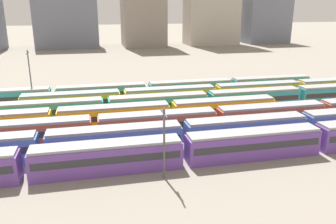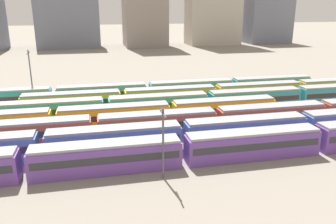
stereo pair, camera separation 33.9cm
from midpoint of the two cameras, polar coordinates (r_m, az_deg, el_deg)
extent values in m
plane|color=gray|center=(57.85, -17.75, -3.07)|extent=(600.00, 600.00, 0.00)
cube|color=#6B429E|center=(42.43, -9.84, -7.57)|extent=(18.00, 3.00, 3.40)
cube|color=#2D2D33|center=(42.26, -9.87, -7.06)|extent=(17.20, 3.06, 0.90)
cube|color=#939399|center=(41.68, -9.97, -5.23)|extent=(17.60, 2.70, 0.35)
cube|color=#6B429E|center=(46.85, 14.00, -5.37)|extent=(18.00, 3.00, 3.40)
cube|color=#2D2D33|center=(46.70, 14.03, -4.91)|extent=(17.20, 3.06, 0.90)
cube|color=#939399|center=(46.18, 14.17, -3.22)|extent=(17.60, 2.70, 0.35)
cube|color=#4C70BC|center=(47.25, -8.55, -4.83)|extent=(18.00, 3.00, 3.40)
cube|color=#2D2D33|center=(47.09, -8.57, -4.37)|extent=(17.20, 3.06, 0.90)
cube|color=#939399|center=(46.57, -8.65, -2.70)|extent=(17.60, 2.70, 0.35)
cube|color=#4C70BC|center=(51.75, 12.83, -3.08)|extent=(18.00, 3.00, 3.40)
cube|color=#2D2D33|center=(51.61, 12.86, -2.65)|extent=(17.20, 3.06, 0.90)
cube|color=#939399|center=(51.13, 12.97, -1.11)|extent=(17.60, 2.70, 0.35)
cube|color=#BC4C38|center=(52.95, -22.12, -3.49)|extent=(18.00, 3.00, 3.40)
cube|color=#2D2D33|center=(52.81, -22.17, -3.08)|extent=(17.20, 3.06, 0.90)
cube|color=#939399|center=(52.35, -22.35, -1.57)|extent=(17.60, 2.70, 0.35)
cube|color=#BC4C38|center=(52.84, -1.55, -2.19)|extent=(18.00, 3.00, 3.40)
cube|color=#2D2D33|center=(52.71, -1.56, -1.78)|extent=(17.20, 3.06, 0.90)
cube|color=#939399|center=(52.24, -1.57, -0.26)|extent=(17.60, 2.70, 0.35)
cube|color=#BC4C38|center=(59.12, 16.75, -0.80)|extent=(18.00, 3.00, 3.40)
cube|color=#2D2D33|center=(59.00, 16.79, -0.42)|extent=(17.20, 3.06, 0.90)
cube|color=#939399|center=(58.59, 16.91, 0.95)|extent=(17.60, 2.70, 0.35)
cube|color=yellow|center=(57.04, -8.65, -0.90)|extent=(18.00, 3.00, 3.40)
cube|color=#2D2D33|center=(56.91, -8.67, -0.51)|extent=(17.20, 3.06, 0.90)
cube|color=#939399|center=(56.48, -8.73, 0.91)|extent=(17.60, 2.70, 0.35)
cube|color=yellow|center=(61.02, 9.33, 0.29)|extent=(18.00, 3.00, 3.40)
cube|color=#2D2D33|center=(60.90, 9.35, 0.66)|extent=(17.20, 3.06, 0.90)
cube|color=#939399|center=(60.50, 9.42, 1.99)|extent=(17.60, 2.70, 0.35)
cube|color=teal|center=(62.39, -18.72, -0.04)|extent=(18.00, 3.00, 3.40)
cube|color=#2D2D33|center=(62.27, -18.76, 0.32)|extent=(17.20, 3.06, 0.90)
cube|color=#939399|center=(61.88, -18.89, 1.62)|extent=(17.60, 2.70, 0.35)
cube|color=teal|center=(62.94, -1.42, 1.05)|extent=(18.00, 3.00, 3.40)
cube|color=#2D2D33|center=(62.83, -1.42, 1.41)|extent=(17.20, 3.06, 0.90)
cube|color=#939399|center=(62.44, -1.43, 2.70)|extent=(17.60, 2.70, 0.35)
cube|color=teal|center=(68.89, 14.22, 1.96)|extent=(18.00, 3.00, 3.40)
cube|color=#2D2D33|center=(68.78, 14.25, 2.29)|extent=(17.20, 3.06, 0.90)
cube|color=#939399|center=(68.43, 14.34, 3.48)|extent=(17.60, 2.70, 0.35)
cube|color=yellow|center=(67.06, -15.44, 1.45)|extent=(18.00, 3.00, 3.40)
cube|color=#2D2D33|center=(66.95, -15.47, 1.78)|extent=(17.20, 3.06, 0.90)
cube|color=#939399|center=(66.58, -15.57, 3.00)|extent=(17.60, 2.70, 0.35)
cube|color=yellow|center=(68.50, 0.52, 2.42)|extent=(18.00, 3.00, 3.40)
cube|color=#2D2D33|center=(68.40, 0.52, 2.75)|extent=(17.20, 3.06, 0.90)
cube|color=#939399|center=(68.04, 0.52, 3.95)|extent=(17.60, 2.70, 0.35)
cube|color=yellow|center=(74.85, 14.80, 3.14)|extent=(18.00, 3.00, 3.40)
cube|color=#2D2D33|center=(74.76, 14.82, 3.44)|extent=(17.20, 3.06, 0.90)
cube|color=#939399|center=(74.43, 14.91, 4.53)|extent=(17.60, 2.70, 0.35)
cube|color=teal|center=(74.02, -25.47, 1.84)|extent=(18.00, 3.00, 3.40)
cube|color=#2D2D33|center=(73.93, -25.51, 2.15)|extent=(17.20, 3.06, 0.90)
cube|color=#939399|center=(73.60, -25.65, 3.25)|extent=(17.60, 2.70, 0.35)
cube|color=teal|center=(71.96, -10.70, 2.85)|extent=(18.00, 3.00, 3.40)
cube|color=#2D2D33|center=(71.86, -10.72, 3.17)|extent=(17.20, 3.06, 0.90)
cube|color=#939399|center=(71.52, -10.78, 4.30)|extent=(17.60, 2.70, 0.35)
cube|color=teal|center=(74.78, 3.94, 3.67)|extent=(18.00, 3.00, 3.40)
cube|color=#2D2D33|center=(74.68, 3.95, 3.97)|extent=(17.20, 3.06, 0.90)
cube|color=#939399|center=(74.36, 3.97, 5.07)|extent=(17.60, 2.70, 0.35)
cube|color=teal|center=(81.97, 16.78, 4.19)|extent=(18.00, 3.00, 3.40)
cube|color=#2D2D33|center=(81.89, 16.80, 4.46)|extent=(17.20, 3.06, 0.90)
cube|color=#939399|center=(81.59, 16.89, 5.47)|extent=(17.60, 2.70, 0.35)
cylinder|color=#4C4C51|center=(39.19, -0.56, -5.36)|extent=(0.24, 0.24, 8.52)
cube|color=#47474C|center=(37.92, -0.58, -0.25)|extent=(0.16, 3.20, 0.16)
cylinder|color=#4C4C51|center=(75.22, -21.56, 5.44)|extent=(0.24, 0.24, 10.77)
cube|color=#47474C|center=(74.48, -21.97, 9.04)|extent=(0.16, 3.20, 0.16)
cube|color=slate|center=(168.04, -16.13, 14.28)|extent=(27.86, 13.38, 24.27)
cube|color=gray|center=(169.46, -3.92, 17.60)|extent=(19.35, 21.45, 40.08)
cube|color=slate|center=(189.82, 16.21, 14.59)|extent=(21.96, 13.92, 24.43)
camera|label=1|loc=(0.17, -89.83, 0.05)|focal=36.89mm
camera|label=2|loc=(0.17, 90.17, -0.05)|focal=36.89mm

